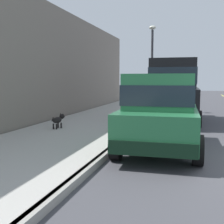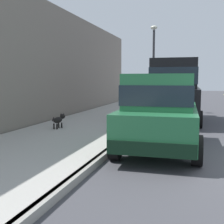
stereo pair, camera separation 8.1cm
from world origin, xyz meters
TOP-DOWN VIEW (x-y plane):
  - curb at (-3.20, 0.00)m, footprint 0.16×64.00m
  - sidewalk at (-5.00, 0.00)m, footprint 3.60×64.00m
  - car_green_hatchback at (-2.10, 0.70)m, footprint 2.04×3.85m
  - car_black_van at (-2.15, 5.93)m, footprint 2.23×4.95m
  - dog_black at (-5.64, 2.26)m, footprint 0.25×0.75m
  - fire_hydrant at (-3.65, 5.17)m, footprint 0.34×0.24m
  - street_lamp at (-3.55, 9.15)m, footprint 0.36×0.36m
  - building_facade at (-7.10, 4.95)m, footprint 0.50×20.00m

SIDE VIEW (x-z plane):
  - curb at x=-3.20m, z-range 0.00..0.14m
  - sidewalk at x=-5.00m, z-range 0.00..0.14m
  - dog_black at x=-5.64m, z-range 0.18..0.67m
  - fire_hydrant at x=-3.65m, z-range 0.11..0.84m
  - car_green_hatchback at x=-2.10m, z-range 0.04..1.92m
  - car_black_van at x=-2.15m, z-range 0.13..2.65m
  - building_facade at x=-7.10m, z-range 0.00..4.75m
  - street_lamp at x=-3.55m, z-range 0.70..5.12m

